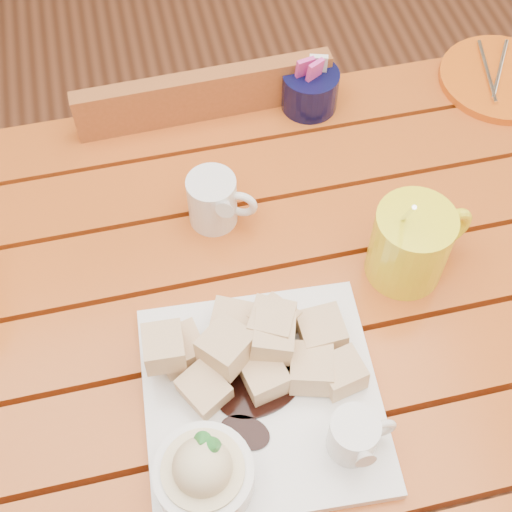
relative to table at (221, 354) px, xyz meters
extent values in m
plane|color=#512817|center=(0.00, 0.00, -0.64)|extent=(5.00, 5.00, 0.00)
cube|color=#AD4616|center=(0.00, -0.23, 0.09)|extent=(1.20, 0.11, 0.03)
cube|color=#AD4616|center=(0.00, -0.11, 0.09)|extent=(1.20, 0.11, 0.03)
cube|color=#AD4616|center=(0.00, 0.00, 0.09)|extent=(1.20, 0.11, 0.03)
cube|color=#AD4616|center=(0.00, 0.11, 0.09)|extent=(1.20, 0.11, 0.03)
cube|color=#AD4616|center=(0.00, 0.23, 0.09)|extent=(1.20, 0.11, 0.03)
cube|color=#AD4616|center=(0.00, 0.34, 0.09)|extent=(1.20, 0.11, 0.03)
cube|color=#AD4616|center=(0.00, 0.36, 0.04)|extent=(1.12, 0.04, 0.08)
cylinder|color=#AD4616|center=(0.55, 0.35, -0.28)|extent=(0.06, 0.06, 0.72)
cube|color=white|center=(0.03, -0.12, 0.12)|extent=(0.29, 0.29, 0.02)
cube|color=#D68B41|center=(0.05, -0.07, 0.17)|extent=(0.06, 0.06, 0.04)
cube|color=#D68B41|center=(0.09, -0.11, 0.14)|extent=(0.06, 0.06, 0.04)
cube|color=#D68B41|center=(0.06, -0.04, 0.14)|extent=(0.07, 0.07, 0.04)
cube|color=#D68B41|center=(0.04, -0.11, 0.14)|extent=(0.06, 0.06, 0.04)
cube|color=#D68B41|center=(0.12, -0.12, 0.14)|extent=(0.06, 0.06, 0.04)
cube|color=#D68B41|center=(0.00, -0.08, 0.17)|extent=(0.07, 0.07, 0.04)
cube|color=#D68B41|center=(-0.05, -0.05, 0.14)|extent=(0.06, 0.06, 0.04)
cube|color=#D68B41|center=(0.01, -0.03, 0.14)|extent=(0.06, 0.06, 0.04)
cube|color=#D68B41|center=(-0.04, -0.11, 0.14)|extent=(0.07, 0.07, 0.04)
cube|color=#D68B41|center=(0.12, -0.07, 0.14)|extent=(0.05, 0.05, 0.04)
cube|color=#D68B41|center=(0.06, -0.06, 0.17)|extent=(0.07, 0.07, 0.04)
cube|color=#D68B41|center=(-0.07, -0.06, 0.17)|extent=(0.05, 0.05, 0.04)
cylinder|color=white|center=(-0.05, -0.21, 0.14)|extent=(0.11, 0.11, 0.04)
cylinder|color=beige|center=(-0.05, -0.21, 0.16)|extent=(0.09, 0.09, 0.03)
sphere|color=beige|center=(-0.05, -0.21, 0.18)|extent=(0.06, 0.06, 0.06)
cone|color=#2B8433|center=(-0.04, -0.20, 0.20)|extent=(0.04, 0.04, 0.03)
cone|color=#2B8433|center=(-0.05, -0.19, 0.20)|extent=(0.03, 0.03, 0.03)
cylinder|color=white|center=(0.11, -0.20, 0.15)|extent=(0.05, 0.05, 0.06)
cylinder|color=black|center=(0.11, -0.20, 0.18)|extent=(0.04, 0.04, 0.01)
cone|color=white|center=(0.11, -0.23, 0.17)|extent=(0.02, 0.02, 0.03)
torus|color=white|center=(0.14, -0.20, 0.15)|extent=(0.04, 0.01, 0.04)
cylinder|color=yellow|center=(0.25, 0.02, 0.16)|extent=(0.10, 0.10, 0.11)
cylinder|color=black|center=(0.25, 0.02, 0.21)|extent=(0.09, 0.09, 0.01)
torus|color=yellow|center=(0.31, 0.03, 0.16)|extent=(0.07, 0.03, 0.07)
cylinder|color=silver|center=(0.24, 0.03, 0.20)|extent=(0.02, 0.07, 0.15)
cylinder|color=white|center=(0.03, 0.16, 0.15)|extent=(0.07, 0.07, 0.08)
cylinder|color=white|center=(0.03, 0.16, 0.18)|extent=(0.05, 0.05, 0.01)
cone|color=white|center=(0.03, 0.12, 0.17)|extent=(0.03, 0.03, 0.03)
torus|color=white|center=(0.07, 0.16, 0.15)|extent=(0.05, 0.03, 0.05)
cylinder|color=black|center=(0.21, 0.34, 0.14)|extent=(0.09, 0.09, 0.06)
cube|color=#D73A96|center=(0.20, 0.34, 0.18)|extent=(0.03, 0.02, 0.04)
cube|color=white|center=(0.22, 0.34, 0.18)|extent=(0.03, 0.02, 0.04)
cube|color=#D73A96|center=(0.22, 0.33, 0.18)|extent=(0.03, 0.02, 0.04)
cylinder|color=#D55812|center=(0.53, 0.32, 0.11)|extent=(0.20, 0.20, 0.01)
cylinder|color=silver|center=(0.51, 0.33, 0.13)|extent=(0.04, 0.14, 0.01)
cylinder|color=silver|center=(0.53, 0.33, 0.13)|extent=(0.08, 0.12, 0.01)
cube|color=brown|center=(0.05, 0.53, -0.24)|extent=(0.40, 0.40, 0.03)
cylinder|color=brown|center=(0.21, 0.71, -0.45)|extent=(0.03, 0.03, 0.39)
cylinder|color=brown|center=(-0.12, 0.70, -0.45)|extent=(0.03, 0.03, 0.39)
cylinder|color=brown|center=(0.22, 0.37, -0.45)|extent=(0.03, 0.03, 0.39)
cylinder|color=brown|center=(-0.12, 0.36, -0.45)|extent=(0.03, 0.03, 0.39)
cube|color=brown|center=(0.05, 0.36, -0.02)|extent=(0.39, 0.04, 0.41)
camera|label=1|loc=(-0.05, -0.44, 0.91)|focal=50.00mm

